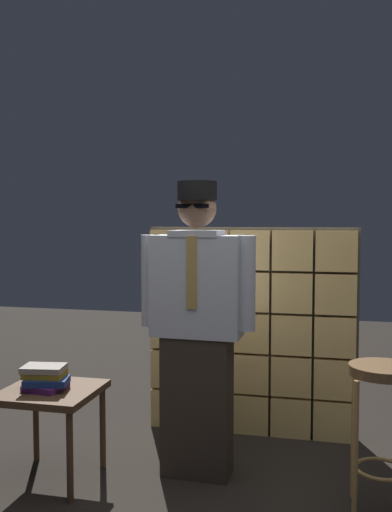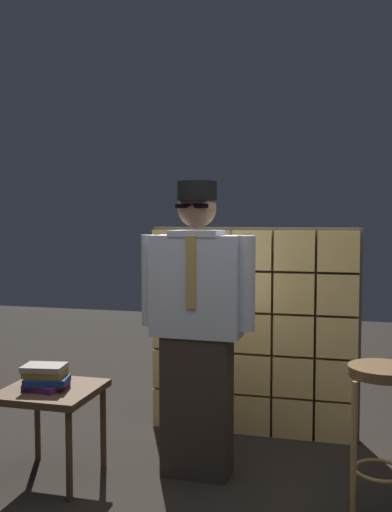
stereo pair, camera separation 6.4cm
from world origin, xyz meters
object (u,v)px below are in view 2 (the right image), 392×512
at_px(bar_stool, 382,404).
at_px(side_table, 51,400).
at_px(book_stack, 46,377).
at_px(coffee_mug, 32,378).
at_px(standing_person, 197,324).

bearing_deg(bar_stool, side_table, -178.39).
height_order(side_table, book_stack, book_stack).
height_order(side_table, coffee_mug, coffee_mug).
height_order(book_stack, coffee_mug, book_stack).
bearing_deg(side_table, standing_person, 18.27).
bearing_deg(book_stack, side_table, 56.86).
bearing_deg(coffee_mug, book_stack, -15.99).
height_order(bar_stool, coffee_mug, bar_stool).
distance_m(standing_person, book_stack, 0.91).
distance_m(bar_stool, book_stack, 1.82).
height_order(standing_person, side_table, standing_person).
xyz_separation_m(side_table, coffee_mug, (-0.12, 0.00, 0.12)).
relative_size(standing_person, bar_stool, 2.24).
relative_size(bar_stool, book_stack, 2.67).
bearing_deg(standing_person, bar_stool, -9.72).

